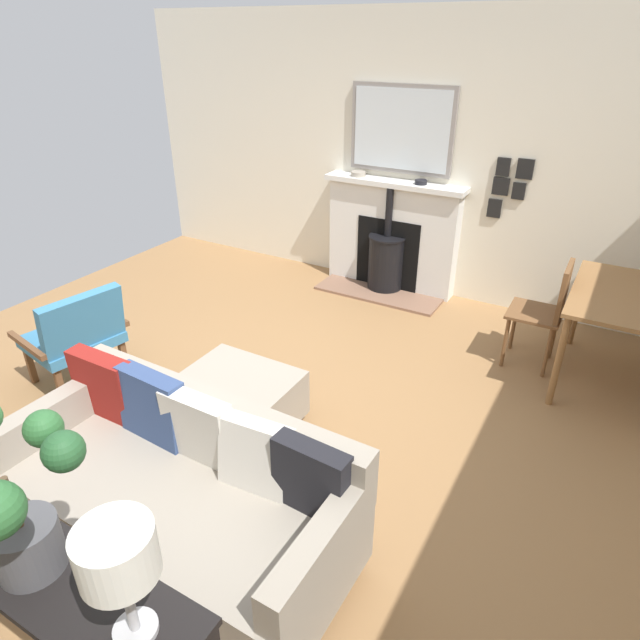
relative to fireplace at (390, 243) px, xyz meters
The scene contains 15 objects.
ground_plane 2.60m from the fireplace, ahead, with size 5.48×6.14×0.01m, color olive.
wall_left 0.85m from the fireplace, 165.91° to the left, with size 0.12×6.14×2.63m, color silver.
fireplace is the anchor object (origin of this frame).
mirror_over_mantel 1.10m from the fireplace, behind, with size 0.04×1.03×0.81m.
mantel_bowl_near 0.77m from the fireplace, 91.70° to the right, with size 0.15×0.15×0.05m.
mantel_bowl_far 0.71m from the fireplace, 92.45° to the left, with size 0.12×0.12×0.04m.
sofa 3.57m from the fireplace, ahead, with size 0.85×1.85×0.84m.
ottoman 2.65m from the fireplace, ahead, with size 0.55×0.74×0.42m.
armchair_accent 3.10m from the fireplace, 24.38° to the right, with size 0.77×0.70×0.81m.
console_table 4.37m from the fireplace, ahead, with size 0.34×1.63×0.77m.
table_lamp_far_end 4.51m from the fireplace, 13.14° to the left, with size 0.23×0.23×0.44m.
potted_plant 4.46m from the fireplace, ahead, with size 0.48×0.46×0.59m.
dining_table 2.34m from the fireplace, 69.71° to the left, with size 1.11×0.75×0.75m.
dining_chair_near_fireplace 1.86m from the fireplace, 64.29° to the left, with size 0.40×0.40×0.89m.
photo_gallery_row 1.28m from the fireplace, 96.31° to the left, with size 0.02×0.34×0.55m.
Camera 1 is at (2.43, 1.99, 2.43)m, focal length 30.80 mm.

